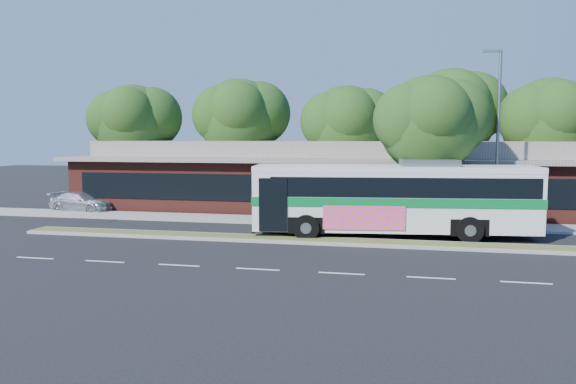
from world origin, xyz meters
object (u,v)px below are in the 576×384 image
at_px(lamp_post, 497,133).
at_px(transit_bus, 394,194).
at_px(sidewalk_tree, 437,123).
at_px(sedan, 82,202).

xyz_separation_m(lamp_post, transit_bus, (-4.98, -3.28, -2.86)).
bearing_deg(transit_bus, sidewalk_tree, 47.28).
relative_size(sedan, sidewalk_tree, 0.54).
distance_m(transit_bus, sidewalk_tree, 4.75).
distance_m(sedan, sidewalk_tree, 22.19).
bearing_deg(lamp_post, transit_bus, -146.61).
bearing_deg(sidewalk_tree, transit_bus, -126.15).
relative_size(lamp_post, sidewalk_tree, 1.16).
height_order(transit_bus, sedan, transit_bus).
relative_size(transit_bus, sedan, 3.14).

